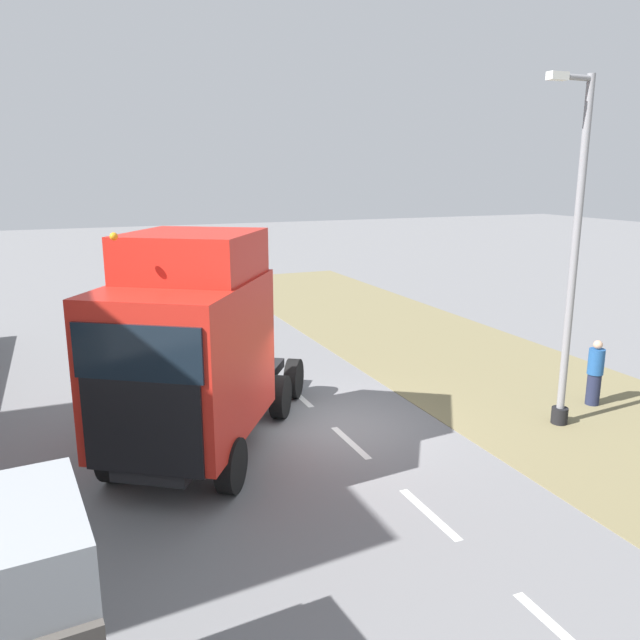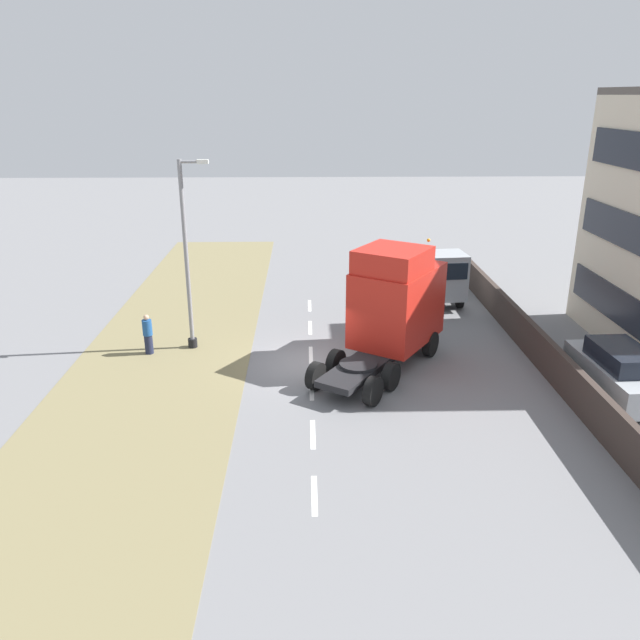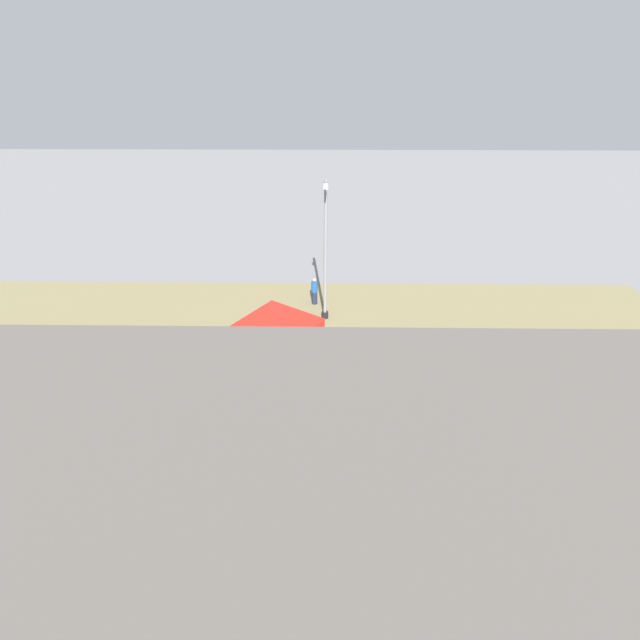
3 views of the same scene
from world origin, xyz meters
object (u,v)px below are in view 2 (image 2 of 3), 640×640
(flatbed_truck, at_px, (440,278))
(lamp_post, at_px, (188,266))
(parked_car, at_px, (618,372))
(lorry_cab, at_px, (394,305))
(pedestrian, at_px, (148,335))

(flatbed_truck, bearing_deg, lamp_post, 19.47)
(flatbed_truck, xyz_separation_m, parked_car, (4.22, -10.26, -0.54))
(flatbed_truck, relative_size, lamp_post, 0.70)
(flatbed_truck, xyz_separation_m, lamp_post, (-11.51, -5.31, 2.07))
(lorry_cab, height_order, flatbed_truck, lorry_cab)
(lorry_cab, distance_m, parked_car, 8.37)
(parked_car, distance_m, lamp_post, 16.70)
(flatbed_truck, height_order, lamp_post, lamp_post)
(parked_car, xyz_separation_m, pedestrian, (-17.48, 4.31, -0.10))
(flatbed_truck, relative_size, parked_car, 1.15)
(lorry_cab, xyz_separation_m, flatbed_truck, (3.26, 6.77, -0.86))
(parked_car, xyz_separation_m, lamp_post, (-15.73, 4.95, 2.62))
(lorry_cab, bearing_deg, flatbed_truck, 97.63)
(lorry_cab, bearing_deg, lamp_post, -156.66)
(parked_car, height_order, pedestrian, parked_car)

